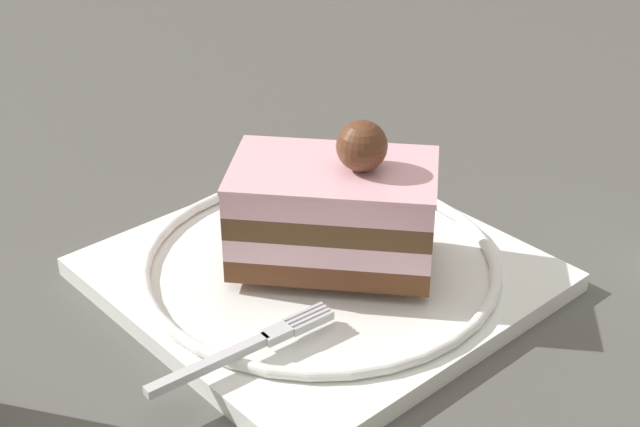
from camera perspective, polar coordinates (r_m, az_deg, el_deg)
ground_plane at (r=0.57m, az=-0.79°, el=-3.48°), size 2.40×2.40×0.00m
dessert_plate at (r=0.55m, az=0.00°, el=-3.55°), size 0.25×0.25×0.02m
cake_slice at (r=0.53m, az=0.90°, el=0.23°), size 0.13×0.14×0.09m
fork at (r=0.48m, az=-4.50°, el=-8.30°), size 0.11×0.03×0.00m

